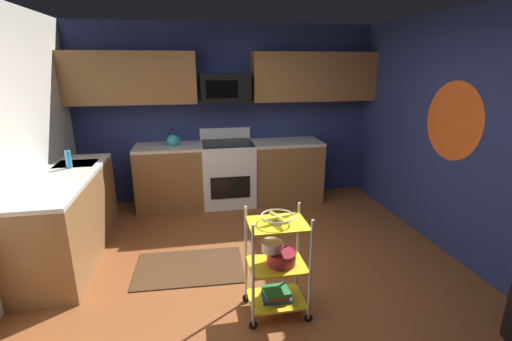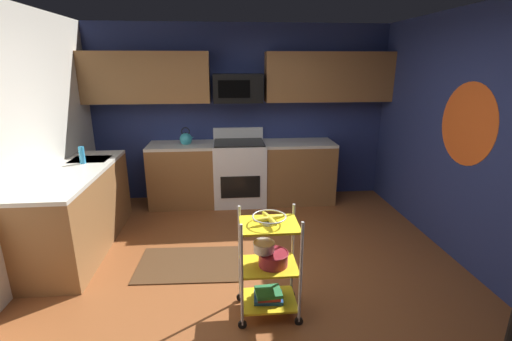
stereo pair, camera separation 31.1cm
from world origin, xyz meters
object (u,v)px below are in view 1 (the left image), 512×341
oven_range (228,172)px  fruit_bowl (278,217)px  mixing_bowl_large (281,257)px  mixing_bowl_small (272,246)px  microwave (225,88)px  rolling_cart (277,265)px  dish_soap_bottle (68,159)px  book_stack (276,294)px  kettle (173,140)px

oven_range → fruit_bowl: (0.13, -2.57, 0.40)m
oven_range → mixing_bowl_large: size_ratio=4.37×
mixing_bowl_large → mixing_bowl_small: mixing_bowl_small is taller
microwave → rolling_cart: (0.13, -2.67, -1.25)m
microwave → mixing_bowl_small: size_ratio=3.85×
dish_soap_bottle → book_stack: bearing=-39.1°
rolling_cart → kettle: 2.77m
microwave → rolling_cart: bearing=-87.2°
rolling_cart → mixing_bowl_small: rolling_cart is taller
mixing_bowl_small → dish_soap_bottle: (-1.95, 1.59, 0.40)m
oven_range → book_stack: 2.59m
microwave → rolling_cart: 2.95m
dish_soap_bottle → rolling_cart: bearing=-39.1°
oven_range → mixing_bowl_small: 2.55m
rolling_cart → book_stack: size_ratio=3.61×
microwave → mixing_bowl_small: microwave is taller
book_stack → dish_soap_bottle: 2.70m
rolling_cart → mixing_bowl_small: (-0.04, 0.02, 0.17)m
book_stack → kettle: (-0.89, 2.56, 0.83)m
rolling_cart → fruit_bowl: (-0.00, 0.00, 0.43)m
oven_range → mixing_bowl_small: bearing=-87.9°
oven_range → rolling_cart: (0.13, -2.57, -0.03)m
oven_range → kettle: bearing=-179.7°
book_stack → microwave: bearing=92.8°
oven_range → book_stack: bearing=-87.1°
kettle → dish_soap_bottle: (-1.10, -0.95, 0.02)m
dish_soap_bottle → oven_range: bearing=27.1°
mixing_bowl_large → rolling_cart: bearing=180.0°
rolling_cart → mixing_bowl_small: 0.17m
microwave → book_stack: (0.13, -2.67, -1.53)m
kettle → mixing_bowl_small: bearing=-71.4°
microwave → fruit_bowl: bearing=-87.2°
microwave → fruit_bowl: microwave is taller
mixing_bowl_small → dish_soap_bottle: bearing=140.8°
microwave → book_stack: size_ratio=2.76×
microwave → mixing_bowl_small: bearing=-88.0°
microwave → dish_soap_bottle: size_ratio=3.50×
rolling_cart → mixing_bowl_large: 0.08m
mixing_bowl_small → kettle: 2.71m
dish_soap_bottle → mixing_bowl_small: bearing=-39.2°
book_stack → dish_soap_bottle: dish_soap_bottle is taller
fruit_bowl → mixing_bowl_large: size_ratio=1.08×
microwave → kettle: size_ratio=2.65×
rolling_cart → fruit_bowl: 0.43m
oven_range → mixing_bowl_large: (0.17, -2.57, 0.04)m
rolling_cart → dish_soap_bottle: 2.63m
fruit_bowl → kettle: kettle is taller
kettle → dish_soap_bottle: kettle is taller
mixing_bowl_large → mixing_bowl_small: 0.13m
oven_range → microwave: (-0.00, 0.10, 1.22)m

